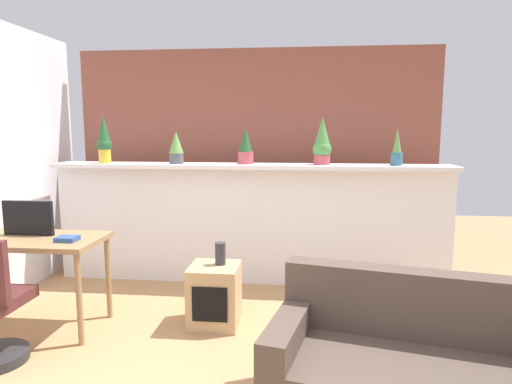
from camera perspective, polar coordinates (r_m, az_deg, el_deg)
name	(u,v)px	position (r m, az deg, el deg)	size (l,w,h in m)	color
divider_wall	(250,226)	(4.65, -0.84, -4.33)	(4.07, 0.16, 1.21)	white
plant_shelf	(249,166)	(4.52, -0.91, 3.34)	(4.07, 0.39, 0.04)	white
brick_wall_behind	(256,160)	(5.15, -0.06, 4.11)	(4.07, 0.10, 2.50)	brown
potted_plant_0	(104,140)	(4.88, -18.91, 6.34)	(0.15, 0.15, 0.50)	gold
potted_plant_1	(176,147)	(4.65, -10.19, 5.65)	(0.15, 0.15, 0.33)	#4C4C51
potted_plant_2	(246,147)	(4.54, -1.35, 5.78)	(0.16, 0.16, 0.37)	#B7474C
potted_plant_3	(322,143)	(4.50, 8.49, 6.23)	(0.19, 0.19, 0.47)	#B7474C
potted_plant_4	(397,150)	(4.55, 17.63, 5.20)	(0.11, 0.11, 0.36)	#386B84
desk	(33,248)	(3.99, -26.71, -6.44)	(1.10, 0.60, 0.75)	#99754C
tv_monitor	(28,218)	(4.05, -27.19, -2.99)	(0.42, 0.04, 0.28)	black
side_cube_shelf	(215,295)	(3.77, -5.34, -13.05)	(0.40, 0.41, 0.50)	tan
vase_on_shelf	(220,254)	(3.70, -4.60, -7.88)	(0.09, 0.09, 0.18)	#2D2D33
book_on_desk	(67,239)	(3.74, -23.06, -5.55)	(0.15, 0.13, 0.04)	#2D4C8C
couch	(417,378)	(2.72, 19.95, -21.56)	(1.69, 1.08, 0.80)	brown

